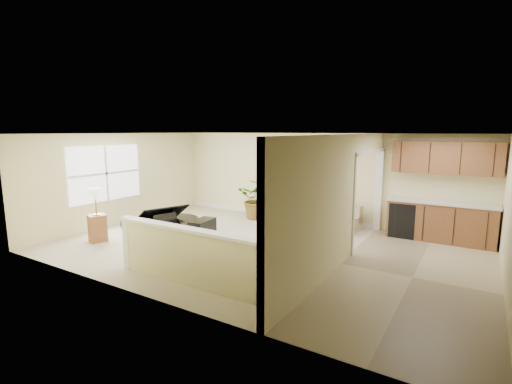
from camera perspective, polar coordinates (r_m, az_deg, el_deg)
The scene contains 19 objects.
floor at distance 8.27m, azimuth 0.62°, elevation -8.67°, with size 9.00×9.00×0.00m, color beige.
back_wall at distance 10.63m, azimuth 8.97°, elevation 2.18°, with size 9.00×0.04×2.50m, color beige.
front_wall at distance 5.66m, azimuth -15.20°, elevation -4.38°, with size 9.00×0.04×2.50m, color beige.
left_wall at distance 10.96m, azimuth -20.01°, elevation 1.94°, with size 0.04×6.00×2.50m, color beige.
ceiling at distance 7.86m, azimuth 0.65°, elevation 8.92°, with size 9.00×6.00×0.04m, color silver.
kitchen_vinyl at distance 7.27m, azimuth 22.95°, elevation -12.00°, with size 2.70×6.00×0.01m, color tan.
interior_partition at distance 7.47m, azimuth 13.59°, elevation -1.25°, with size 0.18×5.99×2.50m.
pony_half_wall at distance 6.30m, azimuth -9.74°, elevation -9.71°, with size 3.42×0.22×1.00m.
left_window at distance 10.62m, azimuth -22.12°, elevation 2.69°, with size 0.05×2.15×1.45m, color white.
wall_art_left at distance 10.95m, azimuth 4.37°, elevation 5.11°, with size 0.48×0.04×0.58m.
wall_mirror at distance 10.44m, azimuth 10.51°, elevation 5.04°, with size 0.55×0.04×0.55m.
kitchen_cabinets at distance 9.67m, azimuth 26.00°, elevation -1.66°, with size 2.36×0.65×2.33m.
piano at distance 10.17m, azimuth -14.77°, elevation -1.91°, with size 2.20×2.17×1.49m.
piano_bench at distance 9.00m, azimuth -8.25°, elevation -5.70°, with size 0.36×0.71×0.47m, color black.
loveseat at distance 10.05m, azimuth 11.30°, elevation -3.66°, with size 1.62×1.08×0.85m.
accent_table at distance 10.55m, azimuth 3.85°, elevation -1.96°, with size 0.53×0.53×0.76m.
palm_plant at distance 10.87m, azimuth 0.22°, elevation -1.10°, with size 1.25×1.15×1.19m.
small_plant at distance 9.68m, azimuth 12.49°, elevation -4.68°, with size 0.36×0.36×0.58m.
lamp_stand at distance 9.42m, azimuth -23.28°, elevation -3.85°, with size 0.49×0.49×1.26m.
Camera 1 is at (4.03, -6.75, 2.57)m, focal length 26.00 mm.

